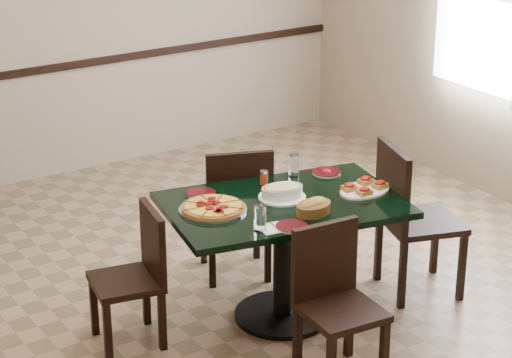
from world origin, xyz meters
TOP-DOWN VIEW (x-y plane):
  - floor at (0.00, 0.00)m, footprint 5.50×5.50m
  - room_shell at (1.02, 1.73)m, footprint 5.50×5.50m
  - main_table at (0.03, -0.23)m, footprint 1.49×1.11m
  - chair_far at (0.08, 0.35)m, footprint 0.54×0.54m
  - chair_near at (-0.09, -0.87)m, footprint 0.42×0.42m
  - chair_right at (0.86, -0.38)m, footprint 0.57×0.57m
  - chair_left at (-0.80, -0.00)m, footprint 0.44×0.44m
  - pepperoni_pizza at (-0.38, -0.12)m, footprint 0.39×0.39m
  - lasagna_casserole at (0.05, -0.19)m, footprint 0.28×0.28m
  - bread_basket at (0.07, -0.47)m, footprint 0.24×0.19m
  - bruschetta_platter at (0.52, -0.36)m, footprint 0.38×0.30m
  - side_plate_near at (-0.14, -0.56)m, footprint 0.18×0.18m
  - side_plate_far_r at (0.50, -0.01)m, footprint 0.18×0.18m
  - side_plate_far_l at (-0.31, 0.12)m, footprint 0.17×0.17m
  - napkin_setting at (-0.23, -0.51)m, footprint 0.16×0.16m
  - water_glass_a at (0.31, 0.06)m, footprint 0.06×0.06m
  - water_glass_b at (-0.31, -0.50)m, footprint 0.07×0.07m
  - pepper_shaker at (0.09, 0.06)m, footprint 0.05×0.05m

SIDE VIEW (x-z plane):
  - floor at x=0.00m, z-range 0.00..0.00m
  - chair_left at x=-0.80m, z-range 0.04..0.84m
  - chair_near at x=-0.09m, z-range 0.05..0.89m
  - chair_far at x=0.08m, z-range 0.05..0.95m
  - chair_right at x=0.86m, z-range 0.06..1.03m
  - main_table at x=0.03m, z-range 0.19..0.94m
  - napkin_setting at x=-0.23m, z-range 0.75..0.76m
  - side_plate_far_l at x=-0.31m, z-range 0.75..0.77m
  - side_plate_near at x=-0.14m, z-range 0.75..0.77m
  - side_plate_far_r at x=0.50m, z-range 0.74..0.77m
  - pepperoni_pizza at x=-0.38m, z-range 0.75..0.79m
  - bruschetta_platter at x=0.52m, z-range 0.75..0.80m
  - bread_basket at x=0.07m, z-range 0.74..0.84m
  - pepper_shaker at x=0.09m, z-range 0.75..0.84m
  - lasagna_casserole at x=0.05m, z-range 0.75..0.84m
  - water_glass_a at x=0.31m, z-range 0.75..0.89m
  - water_glass_b at x=-0.31m, z-range 0.75..0.89m
  - room_shell at x=1.02m, z-range -1.58..3.92m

